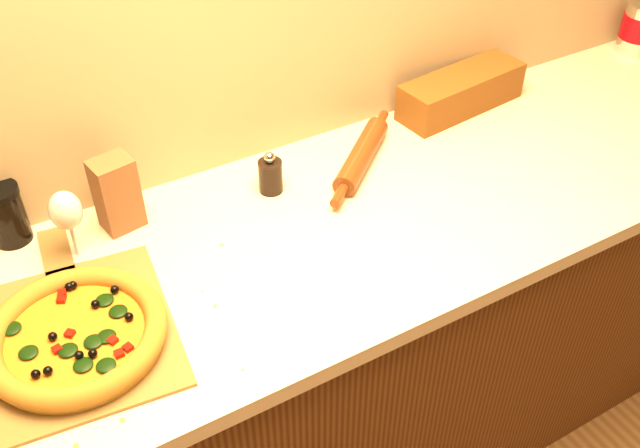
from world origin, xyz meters
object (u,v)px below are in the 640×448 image
at_px(rolling_pin, 362,155).
at_px(wine_glass, 66,212).
at_px(dark_jar, 6,214).
at_px(pizza_peel, 74,331).
at_px(pepper_grinder, 270,175).
at_px(pizza, 76,335).
at_px(coffee_canister, 640,27).

height_order(rolling_pin, wine_glass, wine_glass).
bearing_deg(dark_jar, rolling_pin, -10.14).
distance_m(pizza_peel, pepper_grinder, 0.56).
height_order(pepper_grinder, wine_glass, wine_glass).
height_order(pizza_peel, dark_jar, dark_jar).
bearing_deg(pizza_peel, rolling_pin, 20.21).
bearing_deg(pizza, rolling_pin, 16.43).
bearing_deg(coffee_canister, wine_glass, -177.98).
relative_size(pizza, dark_jar, 2.45).
bearing_deg(rolling_pin, wine_glass, 178.15).
bearing_deg(dark_jar, pepper_grinder, -12.50).
bearing_deg(pizza, pepper_grinder, 24.96).
xyz_separation_m(coffee_canister, wine_glass, (-1.75, -0.06, 0.03)).
bearing_deg(pepper_grinder, dark_jar, 167.50).
bearing_deg(wine_glass, dark_jar, 131.37).
relative_size(pizza_peel, pepper_grinder, 5.16).
relative_size(pizza_peel, pizza, 1.66).
bearing_deg(rolling_pin, dark_jar, 169.86).
height_order(pepper_grinder, dark_jar, dark_jar).
distance_m(coffee_canister, wine_glass, 1.75).
height_order(pepper_grinder, coffee_canister, coffee_canister).
bearing_deg(wine_glass, coffee_canister, 2.02).
bearing_deg(pepper_grinder, coffee_canister, 2.90).
bearing_deg(rolling_pin, pizza, -163.57).
xyz_separation_m(pizza_peel, coffee_canister, (1.81, 0.27, 0.08)).
bearing_deg(pizza_peel, dark_jar, 103.28).
height_order(pizza_peel, wine_glass, wine_glass).
height_order(wine_glass, dark_jar, wine_glass).
distance_m(coffee_canister, dark_jar, 1.85).
bearing_deg(pizza, wine_glass, 74.76).
xyz_separation_m(coffee_canister, dark_jar, (-1.85, 0.06, -0.01)).
height_order(pizza, dark_jar, dark_jar).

